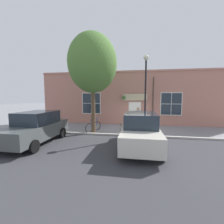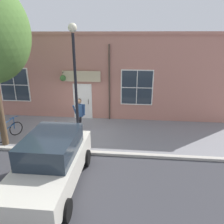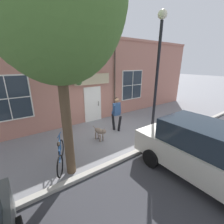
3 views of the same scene
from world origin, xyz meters
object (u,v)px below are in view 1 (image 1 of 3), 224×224
(parked_car_nearest_curb, at_px, (36,127))
(parked_car_mid_block, at_px, (140,131))
(street_tree_by_curb, at_px, (92,66))
(street_lamp, at_px, (146,85))
(dog_on_leash, at_px, (121,124))
(leaning_bicycle, at_px, (93,126))
(pedestrian_walking, at_px, (138,116))

(parked_car_nearest_curb, relative_size, parked_car_mid_block, 1.00)
(street_tree_by_curb, height_order, street_lamp, street_tree_by_curb)
(dog_on_leash, bearing_deg, leaning_bicycle, -70.19)
(pedestrian_walking, bearing_deg, leaning_bicycle, -70.48)
(street_tree_by_curb, bearing_deg, parked_car_nearest_curb, -40.30)
(parked_car_nearest_curb, bearing_deg, pedestrian_walking, 128.65)
(leaning_bicycle, bearing_deg, parked_car_nearest_curb, -34.81)
(pedestrian_walking, relative_size, street_lamp, 0.35)
(parked_car_mid_block, height_order, street_lamp, street_lamp)
(parked_car_mid_block, bearing_deg, leaning_bicycle, -132.53)
(pedestrian_walking, bearing_deg, street_lamp, 12.01)
(pedestrian_walking, distance_m, parked_car_nearest_curb, 7.15)
(parked_car_mid_block, distance_m, street_lamp, 3.37)
(dog_on_leash, bearing_deg, parked_car_nearest_curb, -46.97)
(dog_on_leash, xyz_separation_m, street_lamp, (1.56, 1.69, 2.89))
(pedestrian_walking, height_order, street_tree_by_curb, street_tree_by_curb)
(street_tree_by_curb, bearing_deg, leaning_bicycle, -168.25)
(leaning_bicycle, distance_m, parked_car_mid_block, 4.63)
(dog_on_leash, xyz_separation_m, parked_car_mid_block, (3.84, 1.37, 0.43))
(leaning_bicycle, xyz_separation_m, parked_car_nearest_curb, (3.30, -2.29, 0.50))
(parked_car_nearest_curb, height_order, parked_car_mid_block, same)
(street_tree_by_curb, relative_size, street_lamp, 1.33)
(dog_on_leash, xyz_separation_m, parked_car_nearest_curb, (4.02, -4.31, 0.43))
(dog_on_leash, bearing_deg, pedestrian_walking, 109.07)
(dog_on_leash, relative_size, parked_car_nearest_curb, 0.23)
(parked_car_nearest_curb, bearing_deg, dog_on_leash, 133.03)
(street_tree_by_curb, xyz_separation_m, street_lamp, (0.35, 3.61, -1.36))
(dog_on_leash, height_order, street_lamp, street_lamp)
(pedestrian_walking, relative_size, dog_on_leash, 1.84)
(dog_on_leash, bearing_deg, street_lamp, 47.43)
(street_lamp, bearing_deg, pedestrian_walking, -167.99)
(leaning_bicycle, relative_size, parked_car_nearest_curb, 0.38)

